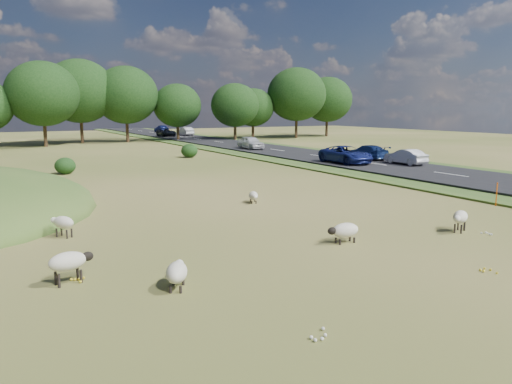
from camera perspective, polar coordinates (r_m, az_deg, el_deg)
ground at (r=37.71m, az=-14.46°, el=1.79°), size 160.00×160.00×0.00m
road at (r=54.85m, az=3.53°, el=4.54°), size 8.00×150.00×0.25m
treeline at (r=72.18m, az=-22.59°, el=10.15°), size 96.28×14.66×11.70m
shrubs at (r=46.31m, az=-20.39°, el=3.73°), size 22.27×10.49×1.43m
marker_post at (r=27.93m, az=25.79°, el=-0.24°), size 0.06×0.06×1.20m
sheep_0 at (r=21.46m, az=22.30°, el=-2.68°), size 1.23×0.92×0.86m
sheep_1 at (r=13.94m, az=-9.04°, el=-9.02°), size 0.99×1.34×0.75m
sheep_2 at (r=20.46m, az=-21.21°, el=-3.28°), size 0.94×1.13×0.82m
sheep_3 at (r=18.55m, az=10.07°, el=-4.35°), size 1.31×0.63×0.75m
sheep_4 at (r=26.00m, az=-0.30°, el=-0.43°), size 0.73×1.09×0.60m
sheep_5 at (r=15.03m, az=-20.60°, el=-7.45°), size 1.33×0.76×0.93m
car_1 at (r=47.18m, az=12.59°, el=4.47°), size 1.84×4.52×1.31m
car_2 at (r=43.47m, az=10.24°, el=4.24°), size 2.43×5.27×1.47m
car_3 at (r=58.03m, az=-0.62°, el=5.68°), size 1.74×4.33×1.48m
car_4 at (r=85.99m, az=-10.22°, el=6.74°), size 2.22×4.82×1.34m
car_5 at (r=43.69m, az=16.73°, el=3.89°), size 1.35×3.87×1.27m
car_6 at (r=100.75m, az=-10.75°, el=7.11°), size 1.89×4.65×1.35m
car_7 at (r=88.02m, az=-8.02°, el=6.89°), size 1.51×4.33×1.43m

